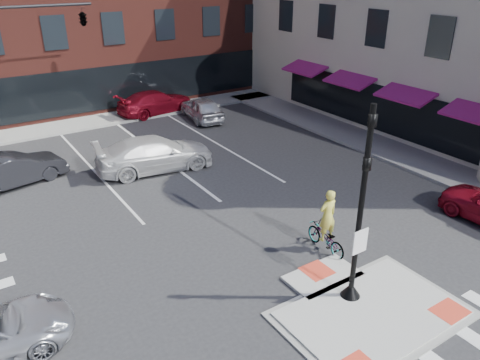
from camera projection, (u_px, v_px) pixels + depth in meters
ground at (359, 306)px, 13.96m from camera, size 120.00×120.00×0.00m
refuge_island at (366, 309)px, 13.74m from camera, size 5.40×4.65×0.13m
sidewalk_e at (363, 139)px, 26.88m from camera, size 3.00×24.00×0.15m
sidewalk_n at (152, 110)px, 32.07m from camera, size 26.00×3.00×0.15m
signal_pole at (358, 232)px, 13.26m from camera, size 0.60×0.60×5.98m
mast_arm_signal at (55, 31)px, 23.22m from camera, size 6.10×2.24×8.00m
white_pickup at (155, 154)px, 22.81m from camera, size 5.97×3.11×1.65m
bg_car_dark at (14, 170)px, 21.26m from camera, size 4.74×2.48×1.49m
bg_car_silver at (202, 108)px, 30.19m from camera, size 2.37×4.59×1.49m
bg_car_red at (156, 102)px, 31.45m from camera, size 5.51×2.80×1.53m
cyclist at (326, 231)px, 16.33m from camera, size 0.76×1.93×2.36m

